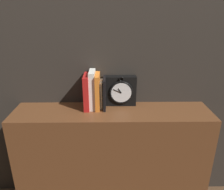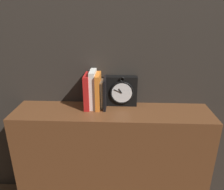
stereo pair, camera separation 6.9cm
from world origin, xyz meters
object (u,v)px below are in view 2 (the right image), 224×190
object	(u,v)px
book_slot2_orange	(98,91)
book_slot4_black	(105,93)
clock	(122,91)
book_slot0_red	(88,91)
book_slot1_white	(93,89)
book_slot3_white	(102,94)

from	to	relation	value
book_slot2_orange	book_slot4_black	world-z (taller)	book_slot2_orange
clock	book_slot0_red	size ratio (longest dim) A/B	0.93
book_slot0_red	book_slot1_white	size ratio (longest dim) A/B	0.90
book_slot0_red	book_slot1_white	xyz separation A→B (m)	(0.03, 0.01, 0.01)
book_slot0_red	book_slot2_orange	distance (m)	0.07
book_slot1_white	book_slot4_black	size ratio (longest dim) A/B	1.22
book_slot1_white	book_slot4_black	world-z (taller)	book_slot1_white
book_slot0_red	book_slot3_white	world-z (taller)	book_slot0_red
book_slot0_red	book_slot3_white	bearing A→B (deg)	11.65
book_slot2_orange	book_slot4_black	xyz separation A→B (m)	(0.04, 0.00, -0.01)
book_slot1_white	book_slot4_black	distance (m)	0.08
book_slot3_white	book_slot4_black	xyz separation A→B (m)	(0.02, -0.02, 0.01)
book_slot1_white	book_slot3_white	size ratio (longest dim) A/B	1.40
clock	book_slot4_black	bearing A→B (deg)	-160.08
book_slot1_white	book_slot3_white	distance (m)	0.07
book_slot1_white	book_slot4_black	xyz separation A→B (m)	(0.08, -0.00, -0.02)
book_slot2_orange	book_slot1_white	bearing A→B (deg)	169.13
book_slot0_red	book_slot3_white	xyz separation A→B (m)	(0.09, 0.02, -0.02)
clock	book_slot3_white	world-z (taller)	clock
book_slot2_orange	book_slot4_black	distance (m)	0.04
clock	book_slot1_white	size ratio (longest dim) A/B	0.84
clock	book_slot3_white	size ratio (longest dim) A/B	1.18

